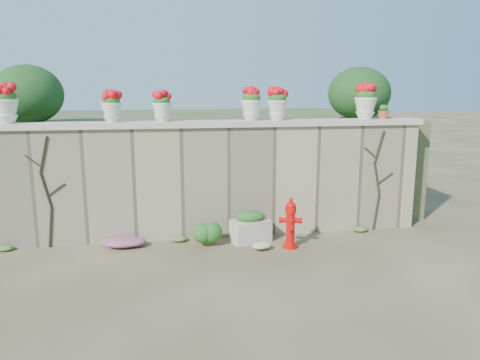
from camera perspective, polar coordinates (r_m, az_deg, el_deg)
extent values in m
plane|color=#4C3E26|center=(7.05, -2.77, -11.21)|extent=(80.00, 80.00, 0.00)
cube|color=#9C8A68|center=(8.47, -4.30, -0.26)|extent=(8.00, 0.40, 2.00)
cube|color=beige|center=(8.32, -4.41, 6.84)|extent=(8.10, 0.52, 0.10)
cube|color=#384C23|center=(11.62, -5.79, 2.90)|extent=(9.00, 6.00, 2.00)
ellipsoid|color=#143814|center=(9.78, -24.45, 9.48)|extent=(1.30, 1.30, 1.10)
ellipsoid|color=#143814|center=(10.34, 14.32, 10.19)|extent=(1.30, 1.30, 1.10)
cylinder|color=black|center=(8.60, -22.11, -5.38)|extent=(0.12, 0.04, 0.70)
cylinder|color=black|center=(8.45, -22.60, -1.15)|extent=(0.17, 0.04, 0.61)
cylinder|color=black|center=(8.34, -22.85, 2.87)|extent=(0.18, 0.04, 0.61)
cylinder|color=black|center=(8.41, -21.51, -1.12)|extent=(0.30, 0.02, 0.22)
cylinder|color=black|center=(8.40, -23.96, 2.14)|extent=(0.25, 0.02, 0.21)
cylinder|color=black|center=(9.29, 16.27, -3.77)|extent=(0.12, 0.04, 0.70)
cylinder|color=black|center=(9.13, 16.35, 0.16)|extent=(0.17, 0.04, 0.61)
cylinder|color=black|center=(9.04, 16.62, 3.89)|extent=(0.18, 0.04, 0.61)
cylinder|color=black|center=(9.21, 17.28, 0.19)|extent=(0.30, 0.02, 0.22)
cylinder|color=black|center=(8.98, 15.58, 3.26)|extent=(0.25, 0.02, 0.21)
cylinder|color=red|center=(8.10, 6.11, -8.04)|extent=(0.25, 0.25, 0.04)
cylinder|color=red|center=(8.00, 6.16, -5.81)|extent=(0.15, 0.15, 0.55)
cylinder|color=red|center=(7.96, 6.18, -4.90)|extent=(0.18, 0.18, 0.04)
cylinder|color=red|center=(7.91, 6.21, -3.61)|extent=(0.18, 0.18, 0.11)
ellipsoid|color=red|center=(7.89, 6.22, -3.00)|extent=(0.17, 0.17, 0.12)
cylinder|color=red|center=(7.87, 6.23, -2.50)|extent=(0.06, 0.06, 0.09)
cylinder|color=red|center=(7.96, 5.29, -4.88)|extent=(0.14, 0.12, 0.09)
cylinder|color=red|center=(7.96, 7.07, -4.91)|extent=(0.14, 0.12, 0.09)
cylinder|color=red|center=(7.89, 6.18, -5.71)|extent=(0.10, 0.11, 0.08)
cube|color=beige|center=(8.31, 1.29, -6.20)|extent=(0.75, 0.56, 0.39)
ellipsoid|color=#1E5119|center=(8.24, 1.30, -4.46)|extent=(0.58, 0.44, 0.20)
ellipsoid|color=#1E5119|center=(8.09, -4.30, -6.22)|extent=(0.56, 0.50, 0.53)
ellipsoid|color=#CF29A0|center=(8.26, -14.19, -7.32)|extent=(0.79, 0.53, 0.21)
ellipsoid|color=white|center=(7.91, 2.72, -7.93)|extent=(0.51, 0.41, 0.19)
ellipsoid|color=#1E5119|center=(8.63, -26.77, 9.11)|extent=(0.36, 0.36, 0.21)
ellipsoid|color=red|center=(8.63, -26.82, 9.70)|extent=(0.31, 0.31, 0.22)
ellipsoid|color=#1E5119|center=(8.31, -15.44, 9.34)|extent=(0.29, 0.29, 0.18)
ellipsoid|color=red|center=(8.31, -15.47, 9.84)|extent=(0.26, 0.26, 0.18)
ellipsoid|color=#1E5119|center=(8.27, -9.53, 9.52)|extent=(0.29, 0.29, 0.17)
ellipsoid|color=red|center=(8.27, -9.54, 10.02)|extent=(0.25, 0.25, 0.18)
ellipsoid|color=#1E5119|center=(8.42, 1.40, 10.02)|extent=(0.32, 0.32, 0.19)
ellipsoid|color=red|center=(8.42, 1.40, 10.57)|extent=(0.28, 0.28, 0.20)
ellipsoid|color=#1E5119|center=(8.52, 4.60, 9.95)|extent=(0.32, 0.32, 0.19)
ellipsoid|color=red|center=(8.52, 4.61, 10.48)|extent=(0.28, 0.28, 0.20)
ellipsoid|color=#1E5119|center=(9.08, 15.11, 9.99)|extent=(0.36, 0.36, 0.21)
ellipsoid|color=red|center=(9.08, 15.14, 10.55)|extent=(0.31, 0.31, 0.22)
ellipsoid|color=#1E5119|center=(9.25, 17.08, 8.34)|extent=(0.17, 0.17, 0.12)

